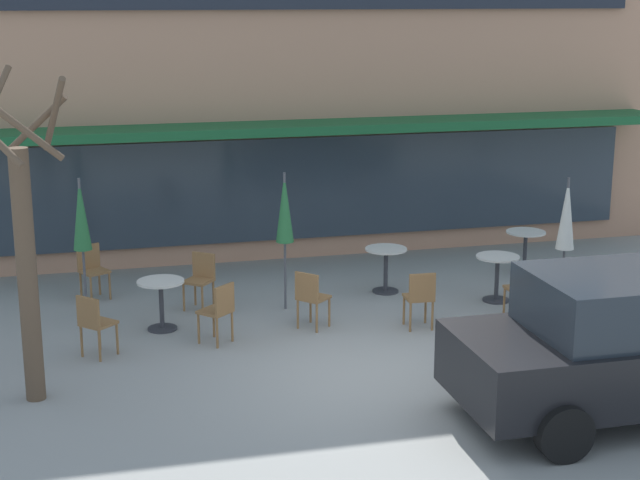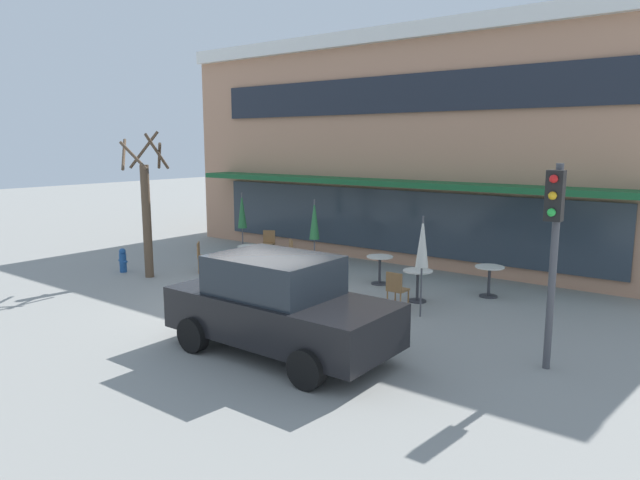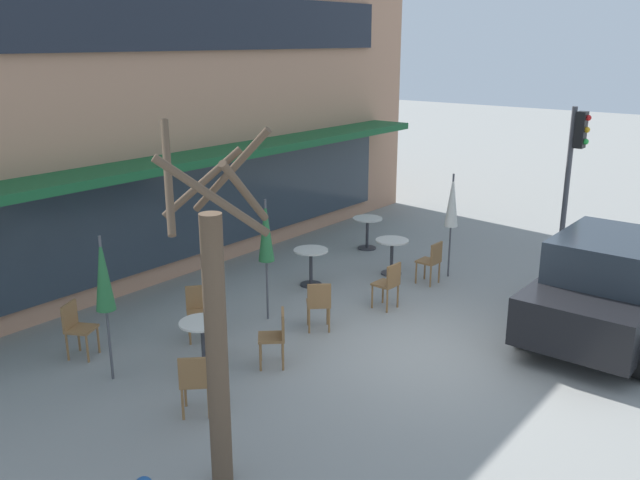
{
  "view_description": "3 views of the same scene",
  "coord_description": "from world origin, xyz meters",
  "px_view_note": "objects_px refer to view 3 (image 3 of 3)",
  "views": [
    {
      "loc": [
        -3.72,
        -11.52,
        4.86
      ],
      "look_at": [
        -0.04,
        3.09,
        1.07
      ],
      "focal_mm": 55.0,
      "sensor_mm": 36.0,
      "label": 1
    },
    {
      "loc": [
        8.9,
        -9.23,
        3.71
      ],
      "look_at": [
        -0.32,
        2.85,
        1.12
      ],
      "focal_mm": 32.0,
      "sensor_mm": 36.0,
      "label": 2
    },
    {
      "loc": [
        -8.87,
        -4.68,
        4.81
      ],
      "look_at": [
        0.66,
        2.83,
        1.21
      ],
      "focal_mm": 38.0,
      "sensor_mm": 36.0,
      "label": 3
    }
  ],
  "objects_px": {
    "cafe_chair_2": "(77,325)",
    "patio_umbrella_corner_open": "(103,275)",
    "cafe_table_streetside": "(367,228)",
    "cafe_chair_3": "(319,302)",
    "cafe_chair_4": "(199,308)",
    "cafe_chair_1": "(276,334)",
    "street_tree": "(216,327)",
    "traffic_light_pole": "(574,157)",
    "patio_umbrella_cream_folded": "(452,201)",
    "parked_sedan": "(610,286)",
    "patio_umbrella_green_folded": "(266,231)",
    "cafe_chair_6": "(432,259)",
    "cafe_table_mid_patio": "(392,251)",
    "cafe_chair_5": "(389,282)",
    "cafe_chair_0": "(195,380)",
    "cafe_table_by_tree": "(311,261)",
    "cafe_table_near_wall": "(203,337)"
  },
  "relations": [
    {
      "from": "cafe_chair_1",
      "to": "cafe_table_streetside",
      "type": "bearing_deg",
      "value": 21.76
    },
    {
      "from": "cafe_table_streetside",
      "to": "cafe_chair_3",
      "type": "distance_m",
      "value": 4.89
    },
    {
      "from": "patio_umbrella_corner_open",
      "to": "cafe_chair_1",
      "type": "bearing_deg",
      "value": -41.45
    },
    {
      "from": "cafe_table_near_wall",
      "to": "cafe_table_by_tree",
      "type": "height_order",
      "value": "same"
    },
    {
      "from": "cafe_chair_2",
      "to": "cafe_chair_6",
      "type": "bearing_deg",
      "value": -23.24
    },
    {
      "from": "cafe_chair_1",
      "to": "cafe_chair_6",
      "type": "relative_size",
      "value": 1.0
    },
    {
      "from": "cafe_chair_0",
      "to": "cafe_chair_5",
      "type": "bearing_deg",
      "value": 0.24
    },
    {
      "from": "parked_sedan",
      "to": "traffic_light_pole",
      "type": "xyz_separation_m",
      "value": [
        4.02,
        2.07,
        1.42
      ]
    },
    {
      "from": "parked_sedan",
      "to": "patio_umbrella_green_folded",
      "type": "bearing_deg",
      "value": 121.63
    },
    {
      "from": "cafe_table_mid_patio",
      "to": "cafe_chair_1",
      "type": "relative_size",
      "value": 0.85
    },
    {
      "from": "cafe_table_streetside",
      "to": "cafe_table_mid_patio",
      "type": "relative_size",
      "value": 1.0
    },
    {
      "from": "patio_umbrella_cream_folded",
      "to": "cafe_chair_1",
      "type": "xyz_separation_m",
      "value": [
        -5.29,
        0.13,
        -1.1
      ]
    },
    {
      "from": "cafe_chair_6",
      "to": "parked_sedan",
      "type": "xyz_separation_m",
      "value": [
        -0.36,
        -3.54,
        0.35
      ]
    },
    {
      "from": "patio_umbrella_corner_open",
      "to": "parked_sedan",
      "type": "bearing_deg",
      "value": -40.49
    },
    {
      "from": "cafe_table_streetside",
      "to": "cafe_chair_1",
      "type": "distance_m",
      "value": 6.31
    },
    {
      "from": "cafe_table_streetside",
      "to": "cafe_chair_4",
      "type": "height_order",
      "value": "cafe_chair_4"
    },
    {
      "from": "cafe_table_streetside",
      "to": "patio_umbrella_cream_folded",
      "type": "distance_m",
      "value": 2.77
    },
    {
      "from": "cafe_chair_6",
      "to": "patio_umbrella_green_folded",
      "type": "bearing_deg",
      "value": 157.69
    },
    {
      "from": "cafe_chair_3",
      "to": "cafe_chair_5",
      "type": "bearing_deg",
      "value": -14.32
    },
    {
      "from": "cafe_table_by_tree",
      "to": "cafe_chair_0",
      "type": "height_order",
      "value": "cafe_chair_0"
    },
    {
      "from": "cafe_chair_2",
      "to": "cafe_chair_3",
      "type": "relative_size",
      "value": 1.0
    },
    {
      "from": "cafe_chair_2",
      "to": "patio_umbrella_corner_open",
      "type": "bearing_deg",
      "value": -96.88
    },
    {
      "from": "cafe_chair_2",
      "to": "traffic_light_pole",
      "type": "xyz_separation_m",
      "value": [
        10.01,
        -4.19,
        1.77
      ]
    },
    {
      "from": "street_tree",
      "to": "cafe_chair_5",
      "type": "bearing_deg",
      "value": 13.37
    },
    {
      "from": "cafe_table_mid_patio",
      "to": "cafe_chair_3",
      "type": "xyz_separation_m",
      "value": [
        -3.26,
        -0.6,
        0.01
      ]
    },
    {
      "from": "patio_umbrella_corner_open",
      "to": "cafe_chair_1",
      "type": "xyz_separation_m",
      "value": [
        1.82,
        -1.61,
        -1.1
      ]
    },
    {
      "from": "patio_umbrella_corner_open",
      "to": "traffic_light_pole",
      "type": "relative_size",
      "value": 0.65
    },
    {
      "from": "cafe_chair_4",
      "to": "cafe_chair_2",
      "type": "bearing_deg",
      "value": 149.64
    },
    {
      "from": "cafe_table_by_tree",
      "to": "cafe_chair_4",
      "type": "xyz_separation_m",
      "value": [
        -3.11,
        -0.12,
        0.01
      ]
    },
    {
      "from": "cafe_chair_6",
      "to": "traffic_light_pole",
      "type": "relative_size",
      "value": 0.26
    },
    {
      "from": "patio_umbrella_cream_folded",
      "to": "parked_sedan",
      "type": "relative_size",
      "value": 0.52
    },
    {
      "from": "cafe_chair_4",
      "to": "street_tree",
      "type": "height_order",
      "value": "street_tree"
    },
    {
      "from": "cafe_table_streetside",
      "to": "street_tree",
      "type": "xyz_separation_m",
      "value": [
        -8.35,
        -3.75,
        1.38
      ]
    },
    {
      "from": "patio_umbrella_corner_open",
      "to": "cafe_chair_2",
      "type": "relative_size",
      "value": 2.47
    },
    {
      "from": "cafe_chair_1",
      "to": "cafe_chair_5",
      "type": "bearing_deg",
      "value": -2.06
    },
    {
      "from": "cafe_chair_4",
      "to": "cafe_chair_6",
      "type": "relative_size",
      "value": 1.0
    },
    {
      "from": "cafe_table_near_wall",
      "to": "parked_sedan",
      "type": "xyz_separation_m",
      "value": [
        5.03,
        -4.42,
        0.36
      ]
    },
    {
      "from": "cafe_table_streetside",
      "to": "patio_umbrella_green_folded",
      "type": "distance_m",
      "value": 4.85
    },
    {
      "from": "cafe_chair_3",
      "to": "cafe_chair_6",
      "type": "relative_size",
      "value": 1.0
    },
    {
      "from": "patio_umbrella_corner_open",
      "to": "cafe_chair_4",
      "type": "xyz_separation_m",
      "value": [
        1.78,
        0.08,
        -1.1
      ]
    },
    {
      "from": "cafe_chair_3",
      "to": "cafe_table_near_wall",
      "type": "bearing_deg",
      "value": 166.48
    },
    {
      "from": "cafe_table_mid_patio",
      "to": "parked_sedan",
      "type": "bearing_deg",
      "value": -94.84
    },
    {
      "from": "cafe_chair_2",
      "to": "traffic_light_pole",
      "type": "height_order",
      "value": "traffic_light_pole"
    },
    {
      "from": "cafe_chair_4",
      "to": "street_tree",
      "type": "distance_m",
      "value": 4.18
    },
    {
      "from": "cafe_table_streetside",
      "to": "cafe_table_mid_patio",
      "type": "xyz_separation_m",
      "value": [
        -1.19,
        -1.44,
        0.0
      ]
    },
    {
      "from": "cafe_chair_5",
      "to": "parked_sedan",
      "type": "relative_size",
      "value": 0.21
    },
    {
      "from": "street_tree",
      "to": "cafe_chair_2",
      "type": "bearing_deg",
      "value": 78.93
    },
    {
      "from": "cafe_table_streetside",
      "to": "patio_umbrella_cream_folded",
      "type": "xyz_separation_m",
      "value": [
        -0.57,
        -2.47,
        1.11
      ]
    },
    {
      "from": "cafe_table_by_tree",
      "to": "patio_umbrella_cream_folded",
      "type": "relative_size",
      "value": 0.35
    },
    {
      "from": "cafe_table_mid_patio",
      "to": "cafe_chair_2",
      "type": "bearing_deg",
      "value": 164.54
    }
  ]
}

